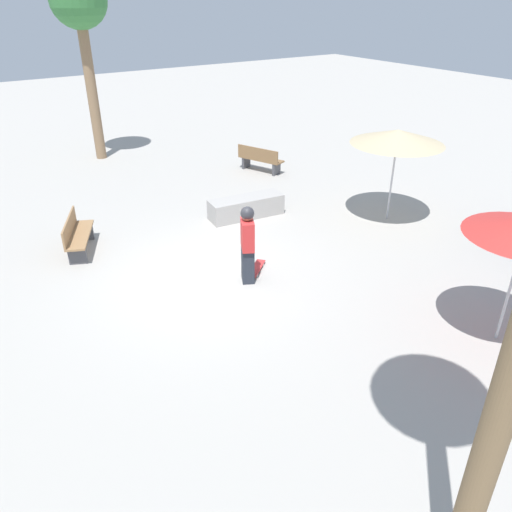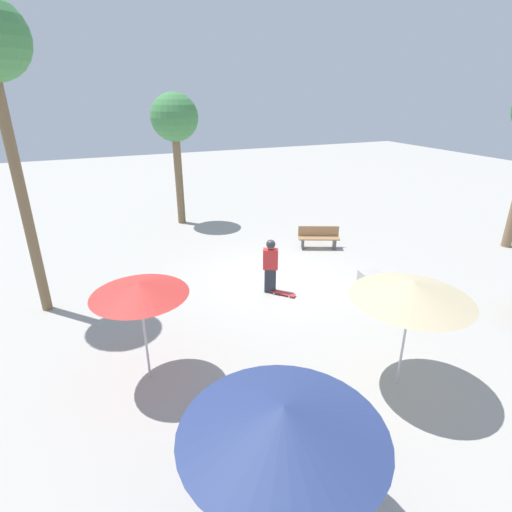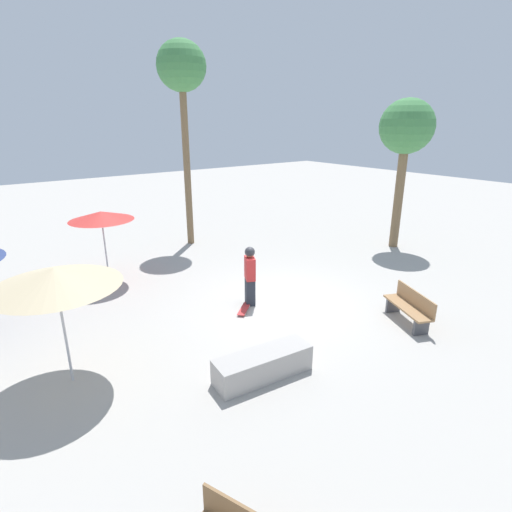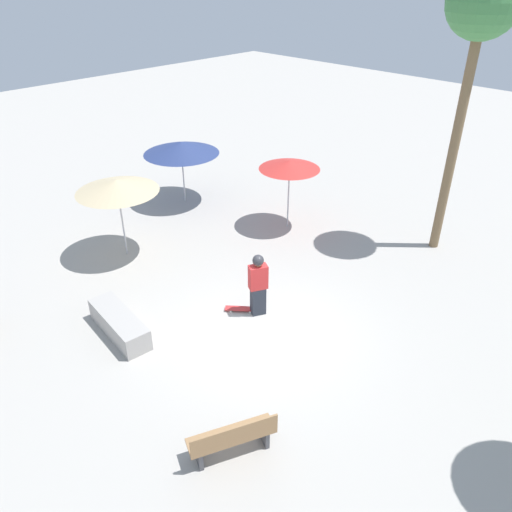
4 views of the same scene
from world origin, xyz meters
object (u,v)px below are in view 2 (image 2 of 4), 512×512
at_px(shade_umbrella_red, 139,289).
at_px(shade_umbrella_tan, 412,290).
at_px(palm_tree_center_right, 175,121).
at_px(concrete_ledge, 384,291).
at_px(bench_near, 319,238).
at_px(skater_main, 270,264).
at_px(shade_umbrella_navy, 283,420).
at_px(skateboard, 283,293).

bearing_deg(shade_umbrella_red, shade_umbrella_tan, -115.37).
bearing_deg(palm_tree_center_right, shade_umbrella_tan, -173.18).
distance_m(concrete_ledge, bench_near, 4.42).
height_order(skater_main, shade_umbrella_tan, shade_umbrella_tan).
height_order(concrete_ledge, shade_umbrella_navy, shade_umbrella_navy).
bearing_deg(concrete_ledge, bench_near, -5.70).
xyz_separation_m(shade_umbrella_tan, shade_umbrella_navy, (-1.77, 3.66, -0.19)).
height_order(skateboard, concrete_ledge, concrete_ledge).
distance_m(skateboard, palm_tree_center_right, 9.57).
relative_size(concrete_ledge, shade_umbrella_tan, 0.87).
bearing_deg(shade_umbrella_tan, shade_umbrella_red, 64.63).
bearing_deg(shade_umbrella_tan, skateboard, 5.46).
relative_size(skateboard, shade_umbrella_red, 0.32).
height_order(skater_main, skateboard, skater_main).
bearing_deg(shade_umbrella_red, palm_tree_center_right, -17.03).
relative_size(skateboard, shade_umbrella_tan, 0.31).
relative_size(bench_near, shade_umbrella_navy, 0.61).
bearing_deg(skater_main, palm_tree_center_right, 122.91).
distance_m(skater_main, shade_umbrella_red, 5.05).
xyz_separation_m(concrete_ledge, bench_near, (4.40, -0.44, 0.15)).
relative_size(shade_umbrella_red, shade_umbrella_navy, 0.86).
bearing_deg(palm_tree_center_right, skater_main, -173.83).
bearing_deg(shade_umbrella_tan, bench_near, -19.37).
bearing_deg(shade_umbrella_red, bench_near, -54.82).
height_order(skater_main, shade_umbrella_red, shade_umbrella_red).
relative_size(skater_main, concrete_ledge, 0.81).
xyz_separation_m(bench_near, shade_umbrella_red, (-5.25, 7.44, 1.73)).
bearing_deg(palm_tree_center_right, bench_near, -142.08).
xyz_separation_m(concrete_ledge, shade_umbrella_red, (-0.85, 7.00, 1.89)).
bearing_deg(skater_main, skateboard, -30.31).
distance_m(skateboard, bench_near, 4.31).
xyz_separation_m(shade_umbrella_red, palm_tree_center_right, (10.62, -3.25, 2.42)).
bearing_deg(concrete_ledge, skateboard, 61.85).
bearing_deg(skateboard, palm_tree_center_right, 147.19).
distance_m(skater_main, palm_tree_center_right, 8.83).
distance_m(skateboard, shade_umbrella_tan, 5.04).
relative_size(skateboard, bench_near, 0.45).
bearing_deg(shade_umbrella_tan, palm_tree_center_right, 6.82).
height_order(concrete_ledge, palm_tree_center_right, palm_tree_center_right).
xyz_separation_m(skateboard, bench_near, (2.99, -3.08, 0.37)).
relative_size(shade_umbrella_red, shade_umbrella_tan, 0.96).
distance_m(concrete_ledge, shade_umbrella_red, 7.30).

